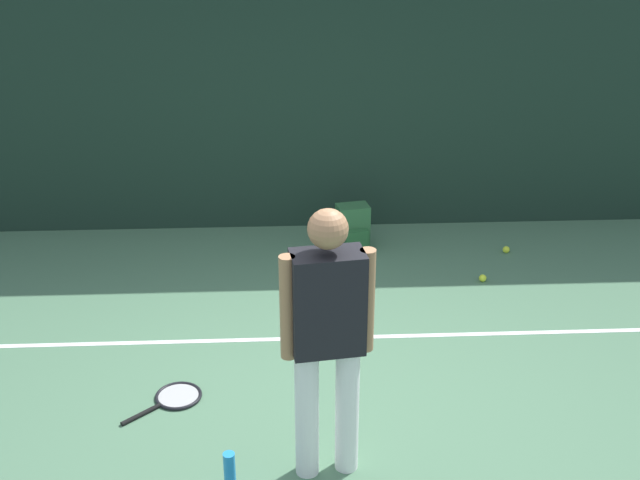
% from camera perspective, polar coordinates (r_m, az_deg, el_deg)
% --- Properties ---
extents(ground_plane, '(12.00, 12.00, 0.00)m').
position_cam_1_polar(ground_plane, '(5.59, 0.20, -11.10)').
color(ground_plane, '#4C7556').
extents(back_fence, '(10.00, 0.10, 2.99)m').
position_cam_1_polar(back_fence, '(7.74, -0.95, 11.41)').
color(back_fence, '#192D23').
rests_on(back_fence, ground).
extents(court_line, '(9.00, 0.05, 0.00)m').
position_cam_1_polar(court_line, '(6.21, -0.16, -7.08)').
color(court_line, white).
rests_on(court_line, ground).
extents(tennis_player, '(0.53, 0.27, 1.70)m').
position_cam_1_polar(tennis_player, '(4.43, 0.54, -6.60)').
color(tennis_player, white).
rests_on(tennis_player, ground).
extents(tennis_racket, '(0.58, 0.54, 0.03)m').
position_cam_1_polar(tennis_racket, '(5.63, -10.40, -11.10)').
color(tennis_racket, black).
rests_on(tennis_racket, ground).
extents(backpack, '(0.33, 0.32, 0.44)m').
position_cam_1_polar(backpack, '(7.59, 2.39, 0.85)').
color(backpack, '#2D6038').
rests_on(backpack, ground).
extents(tennis_ball_near_player, '(0.07, 0.07, 0.07)m').
position_cam_1_polar(tennis_ball_near_player, '(7.77, 13.26, -0.68)').
color(tennis_ball_near_player, '#CCE033').
rests_on(tennis_ball_near_player, ground).
extents(tennis_ball_by_fence, '(0.07, 0.07, 0.07)m').
position_cam_1_polar(tennis_ball_by_fence, '(7.17, 11.64, -2.70)').
color(tennis_ball_by_fence, '#CCE033').
rests_on(tennis_ball_by_fence, ground).
extents(water_bottle, '(0.07, 0.07, 0.26)m').
position_cam_1_polar(water_bottle, '(4.81, -6.52, -16.24)').
color(water_bottle, '#268CD8').
rests_on(water_bottle, ground).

